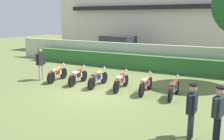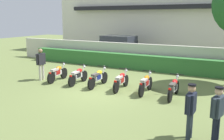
{
  "view_description": "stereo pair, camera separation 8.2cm",
  "coord_description": "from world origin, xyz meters",
  "views": [
    {
      "loc": [
        5.72,
        -9.57,
        3.37
      ],
      "look_at": [
        0.0,
        1.28,
        0.85
      ],
      "focal_mm": 41.17,
      "sensor_mm": 36.0,
      "label": 1
    },
    {
      "loc": [
        5.8,
        -9.53,
        3.37
      ],
      "look_at": [
        0.0,
        1.28,
        0.85
      ],
      "focal_mm": 41.17,
      "sensor_mm": 36.0,
      "label": 2
    }
  ],
  "objects": [
    {
      "name": "ground",
      "position": [
        0.0,
        0.0,
        0.0
      ],
      "size": [
        60.0,
        60.0,
        0.0
      ],
      "primitive_type": "plane",
      "color": "olive"
    },
    {
      "name": "motorcycle_in_row_4",
      "position": [
        1.85,
        1.04,
        0.45
      ],
      "size": [
        0.6,
        1.87,
        0.97
      ],
      "rotation": [
        0.0,
        0.0,
        1.64
      ],
      "color": "black",
      "rests_on": "ground"
    },
    {
      "name": "building",
      "position": [
        0.0,
        15.24,
        3.99
      ],
      "size": [
        23.64,
        6.5,
        7.98
      ],
      "color": "silver",
      "rests_on": "ground"
    },
    {
      "name": "motorcycle_in_row_1",
      "position": [
        -1.81,
        0.97,
        0.44
      ],
      "size": [
        0.6,
        1.82,
        0.95
      ],
      "rotation": [
        0.0,
        0.0,
        1.66
      ],
      "color": "black",
      "rests_on": "ground"
    },
    {
      "name": "motorcycle_in_row_5",
      "position": [
        3.14,
        0.98,
        0.44
      ],
      "size": [
        0.6,
        1.89,
        0.95
      ],
      "rotation": [
        0.0,
        0.0,
        1.62
      ],
      "color": "black",
      "rests_on": "ground"
    },
    {
      "name": "inspector_person",
      "position": [
        -4.06,
        0.72,
        1.03
      ],
      "size": [
        0.23,
        0.69,
        1.73
      ],
      "color": "beige",
      "rests_on": "ground"
    },
    {
      "name": "parked_car",
      "position": [
        -3.63,
        9.46,
        0.94
      ],
      "size": [
        4.67,
        2.47,
        1.89
      ],
      "rotation": [
        0.0,
        0.0,
        -0.11
      ],
      "color": "black",
      "rests_on": "ground"
    },
    {
      "name": "compound_wall",
      "position": [
        0.0,
        6.66,
        0.81
      ],
      "size": [
        22.46,
        0.3,
        1.62
      ],
      "primitive_type": "cube",
      "color": "beige",
      "rests_on": "ground"
    },
    {
      "name": "motorcycle_in_row_2",
      "position": [
        -0.65,
        1.03,
        0.45
      ],
      "size": [
        0.6,
        1.94,
        0.96
      ],
      "rotation": [
        0.0,
        0.0,
        1.62
      ],
      "color": "black",
      "rests_on": "ground"
    },
    {
      "name": "officer_0",
      "position": [
        4.53,
        -2.56,
        0.93
      ],
      "size": [
        0.23,
        0.65,
        1.6
      ],
      "rotation": [
        0.0,
        0.0,
        3.12
      ],
      "color": "#28333D",
      "rests_on": "ground"
    },
    {
      "name": "motorcycle_in_row_0",
      "position": [
        -3.14,
        0.95,
        0.45
      ],
      "size": [
        0.6,
        1.84,
        0.96
      ],
      "rotation": [
        0.0,
        0.0,
        1.69
      ],
      "color": "black",
      "rests_on": "ground"
    },
    {
      "name": "motorcycle_in_row_3",
      "position": [
        0.61,
        1.05,
        0.44
      ],
      "size": [
        0.6,
        1.87,
        0.95
      ],
      "rotation": [
        0.0,
        0.0,
        1.67
      ],
      "color": "black",
      "rests_on": "ground"
    },
    {
      "name": "officer_1",
      "position": [
        5.21,
        -2.5,
        0.93
      ],
      "size": [
        0.31,
        0.63,
        1.59
      ],
      "rotation": [
        0.0,
        0.0,
        2.92
      ],
      "color": "black",
      "rests_on": "ground"
    },
    {
      "name": "hedge_row",
      "position": [
        0.0,
        5.96,
        0.49
      ],
      "size": [
        17.97,
        0.7,
        0.98
      ],
      "primitive_type": "cube",
      "color": "#337033",
      "rests_on": "ground"
    }
  ]
}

